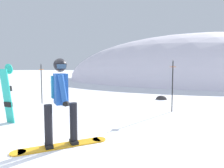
% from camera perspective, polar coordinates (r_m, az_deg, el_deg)
% --- Properties ---
extents(ground_plane, '(300.00, 300.00, 0.00)m').
position_cam_1_polar(ground_plane, '(4.02, -22.45, -18.02)').
color(ground_plane, white).
extents(ridge_peak_main, '(35.96, 32.36, 12.12)m').
position_cam_1_polar(ridge_peak_main, '(30.83, 22.53, 1.36)').
color(ridge_peak_main, white).
rests_on(ridge_peak_main, ground).
extents(snowboarder_main, '(1.33, 1.43, 1.71)m').
position_cam_1_polar(snowboarder_main, '(3.93, -14.75, -4.43)').
color(snowboarder_main, orange).
rests_on(snowboarder_main, ground).
extents(spare_snowboard, '(0.28, 0.22, 1.65)m').
position_cam_1_polar(spare_snowboard, '(6.09, -28.16, -2.44)').
color(spare_snowboard, '#23B7A3').
rests_on(spare_snowboard, ground).
extents(piste_marker_near, '(0.20, 0.20, 1.84)m').
position_cam_1_polar(piste_marker_near, '(7.15, 17.22, 0.57)').
color(piste_marker_near, black).
rests_on(piste_marker_near, ground).
extents(piste_marker_far, '(0.20, 0.20, 1.74)m').
position_cam_1_polar(piste_marker_far, '(8.97, -19.88, 0.93)').
color(piste_marker_far, black).
rests_on(piste_marker_far, ground).
extents(rock_dark, '(0.37, 0.31, 0.26)m').
position_cam_1_polar(rock_dark, '(8.35, -12.65, -6.07)').
color(rock_dark, '#4C4742').
rests_on(rock_dark, ground).
extents(rock_mid, '(0.53, 0.45, 0.37)m').
position_cam_1_polar(rock_mid, '(9.99, 14.18, -4.36)').
color(rock_mid, '#383333').
rests_on(rock_mid, ground).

